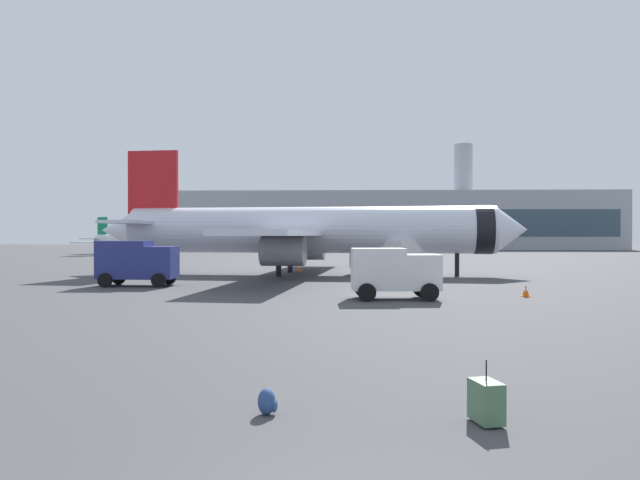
# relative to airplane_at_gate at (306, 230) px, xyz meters

# --- Properties ---
(airplane_at_gate) EXTENTS (35.77, 32.33, 10.50)m
(airplane_at_gate) POSITION_rel_airplane_at_gate_xyz_m (0.00, 0.00, 0.00)
(airplane_at_gate) COLOR silver
(airplane_at_gate) RESTS_ON ground
(airplane_taxiing) EXTENTS (19.52, 18.05, 6.50)m
(airplane_taxiing) POSITION_rel_airplane_at_gate_xyz_m (-32.45, 48.67, -1.39)
(airplane_taxiing) COLOR silver
(airplane_taxiing) RESTS_ON ground
(service_truck) EXTENTS (4.82, 2.57, 2.90)m
(service_truck) POSITION_rel_airplane_at_gate_xyz_m (-10.22, -10.93, -2.05)
(service_truck) COLOR navy
(service_truck) RESTS_ON ground
(fuel_truck) EXTENTS (5.70, 6.14, 3.20)m
(fuel_truck) POSITION_rel_airplane_at_gate_xyz_m (6.44, -0.51, -1.88)
(fuel_truck) COLOR white
(fuel_truck) RESTS_ON ground
(cargo_van) EXTENTS (4.49, 2.50, 2.60)m
(cargo_van) POSITION_rel_airplane_at_gate_xyz_m (5.54, -18.09, -2.21)
(cargo_van) COLOR white
(cargo_van) RESTS_ON ground
(safety_cone_near) EXTENTS (0.44, 0.44, 0.81)m
(safety_cone_near) POSITION_rel_airplane_at_gate_xyz_m (7.48, -12.32, -3.26)
(safety_cone_near) COLOR #F2590C
(safety_cone_near) RESTS_ON ground
(safety_cone_mid) EXTENTS (0.44, 0.44, 0.67)m
(safety_cone_mid) POSITION_rel_airplane_at_gate_xyz_m (-0.84, 4.53, -3.33)
(safety_cone_mid) COLOR #F2590C
(safety_cone_mid) RESTS_ON ground
(safety_cone_far) EXTENTS (0.44, 0.44, 0.64)m
(safety_cone_far) POSITION_rel_airplane_at_gate_xyz_m (12.62, -16.69, -3.34)
(safety_cone_far) COLOR #F2590C
(safety_cone_far) RESTS_ON ground
(rolling_suitcase) EXTENTS (0.54, 0.72, 1.10)m
(rolling_suitcase) POSITION_rel_airplane_at_gate_xyz_m (5.27, -37.39, -3.27)
(rolling_suitcase) COLOR #476B4C
(rolling_suitcase) RESTS_ON ground
(traveller_backpack) EXTENTS (0.36, 0.40, 0.48)m
(traveller_backpack) POSITION_rel_airplane_at_gate_xyz_m (1.44, -37.01, -3.42)
(traveller_backpack) COLOR navy
(traveller_backpack) RESTS_ON ground
(terminal_building) EXTENTS (103.62, 23.41, 25.43)m
(terminal_building) POSITION_rel_airplane_at_gate_xyz_m (15.99, 93.38, 3.15)
(terminal_building) COLOR #9EA3AD
(terminal_building) RESTS_ON ground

